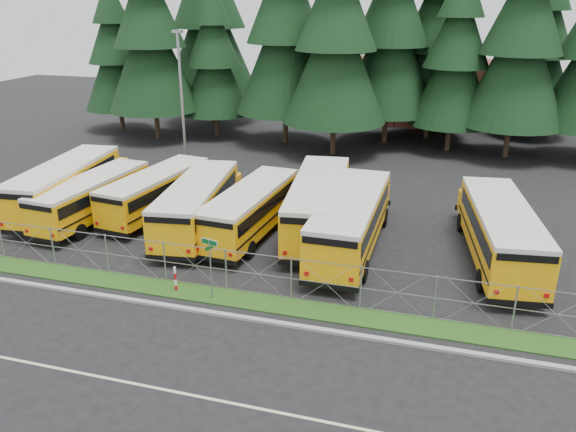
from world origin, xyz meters
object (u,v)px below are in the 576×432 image
at_px(bus_1, 96,198).
at_px(street_sign, 210,256).
at_px(bus_6, 352,222).
at_px(striped_bollard, 175,279).
at_px(bus_2, 160,193).
at_px(bus_3, 199,205).
at_px(bus_0, 69,186).
at_px(light_standard, 182,98).
at_px(bus_4, 254,211).
at_px(bus_east, 498,233).
at_px(bus_5, 319,205).

relative_size(bus_1, street_sign, 3.53).
xyz_separation_m(bus_6, striped_bollard, (-6.70, -6.61, -0.91)).
bearing_deg(bus_2, bus_3, -19.25).
bearing_deg(bus_3, bus_0, 167.32).
relative_size(bus_0, light_standard, 1.11).
bearing_deg(bus_2, bus_0, -163.49).
distance_m(bus_0, bus_1, 2.73).
xyz_separation_m(bus_2, street_sign, (7.10, -8.75, 0.73)).
bearing_deg(striped_bollard, light_standard, 114.21).
distance_m(bus_6, light_standard, 18.18).
height_order(bus_3, street_sign, bus_3).
relative_size(bus_0, bus_1, 1.14).
bearing_deg(bus_4, bus_east, 4.55).
bearing_deg(bus_6, light_standard, 144.63).
bearing_deg(bus_0, street_sign, -37.79).
bearing_deg(bus_6, bus_1, -179.86).
bearing_deg(street_sign, striped_bollard, 175.54).
xyz_separation_m(bus_east, striped_bollard, (-13.82, -7.22, -0.89)).
bearing_deg(bus_3, light_standard, 111.56).
bearing_deg(bus_east, bus_5, 164.69).
height_order(bus_2, street_sign, street_sign).
distance_m(bus_3, bus_5, 6.66).
xyz_separation_m(bus_0, striped_bollard, (10.97, -7.69, -0.88)).
xyz_separation_m(bus_0, street_sign, (12.77, -7.83, 0.55)).
xyz_separation_m(bus_2, light_standard, (-2.36, 8.42, 4.20)).
relative_size(bus_2, light_standard, 0.98).
xyz_separation_m(bus_0, bus_4, (12.13, -0.50, -0.13)).
relative_size(bus_4, striped_bollard, 8.59).
bearing_deg(bus_5, bus_1, -178.91).
bearing_deg(bus_5, bus_east, -14.94).
height_order(bus_6, street_sign, bus_6).
xyz_separation_m(bus_4, street_sign, (0.64, -7.33, 0.68)).
relative_size(bus_3, street_sign, 3.87).
bearing_deg(bus_4, striped_bollard, -94.76).
distance_m(bus_0, bus_6, 17.70).
height_order(bus_4, bus_east, bus_east).
distance_m(bus_1, bus_3, 6.47).
xyz_separation_m(bus_2, bus_5, (9.81, -0.07, 0.24)).
bearing_deg(street_sign, bus_5, 72.66).
bearing_deg(bus_6, street_sign, -125.36).
bearing_deg(bus_0, bus_5, -3.14).
relative_size(bus_1, bus_6, 0.86).
relative_size(bus_5, bus_east, 1.03).
xyz_separation_m(bus_1, bus_2, (3.12, 1.88, 0.00)).
bearing_deg(bus_east, striped_bollard, -159.66).
bearing_deg(bus_0, bus_2, 2.94).
xyz_separation_m(bus_3, light_standard, (-5.70, 10.09, 4.07)).
relative_size(bus_4, bus_5, 0.88).
bearing_deg(bus_east, bus_0, 171.67).
bearing_deg(bus_east, street_sign, -155.76).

